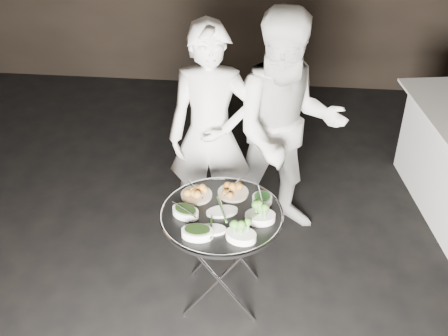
# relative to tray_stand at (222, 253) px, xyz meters

# --- Properties ---
(floor) EXTENTS (6.00, 7.00, 0.05)m
(floor) POSITION_rel_tray_stand_xyz_m (-0.07, -0.21, -0.42)
(floor) COLOR black
(floor) RESTS_ON ground
(tray_stand) EXTENTS (0.48, 0.40, 0.70)m
(tray_stand) POSITION_rel_tray_stand_xyz_m (0.00, 0.00, 0.00)
(tray_stand) COLOR silver
(tray_stand) RESTS_ON floor
(serving_tray) EXTENTS (0.75, 0.75, 0.04)m
(serving_tray) POSITION_rel_tray_stand_xyz_m (0.00, 0.00, 0.32)
(serving_tray) COLOR black
(serving_tray) RESTS_ON tray_stand
(potato_plate_a) EXTENTS (0.21, 0.21, 0.07)m
(potato_plate_a) POSITION_rel_tray_stand_xyz_m (-0.17, 0.16, 0.36)
(potato_plate_a) COLOR beige
(potato_plate_a) RESTS_ON serving_tray
(potato_plate_b) EXTENTS (0.21, 0.21, 0.07)m
(potato_plate_b) POSITION_rel_tray_stand_xyz_m (0.05, 0.20, 0.36)
(potato_plate_b) COLOR beige
(potato_plate_b) RESTS_ON serving_tray
(greens_bowl) EXTENTS (0.12, 0.12, 0.07)m
(greens_bowl) POSITION_rel_tray_stand_xyz_m (0.24, 0.13, 0.36)
(greens_bowl) COLOR white
(greens_bowl) RESTS_ON serving_tray
(asparagus_plate_a) EXTENTS (0.22, 0.16, 0.04)m
(asparagus_plate_a) POSITION_rel_tray_stand_xyz_m (0.00, 0.01, 0.34)
(asparagus_plate_a) COLOR white
(asparagus_plate_a) RESTS_ON serving_tray
(asparagus_plate_b) EXTENTS (0.18, 0.11, 0.04)m
(asparagus_plate_b) POSITION_rel_tray_stand_xyz_m (-0.04, -0.16, 0.34)
(asparagus_plate_b) COLOR white
(asparagus_plate_b) RESTS_ON serving_tray
(spinach_bowl_a) EXTENTS (0.20, 0.17, 0.07)m
(spinach_bowl_a) POSITION_rel_tray_stand_xyz_m (-0.21, -0.04, 0.36)
(spinach_bowl_a) COLOR white
(spinach_bowl_a) RESTS_ON serving_tray
(spinach_bowl_b) EXTENTS (0.18, 0.12, 0.08)m
(spinach_bowl_b) POSITION_rel_tray_stand_xyz_m (-0.12, -0.22, 0.36)
(spinach_bowl_b) COLOR white
(spinach_bowl_b) RESTS_ON serving_tray
(broccoli_bowl_a) EXTENTS (0.19, 0.14, 0.08)m
(broccoli_bowl_a) POSITION_rel_tray_stand_xyz_m (0.23, -0.04, 0.36)
(broccoli_bowl_a) COLOR white
(broccoli_bowl_a) RESTS_ON serving_tray
(broccoli_bowl_b) EXTENTS (0.20, 0.17, 0.07)m
(broccoli_bowl_b) POSITION_rel_tray_stand_xyz_m (0.13, -0.22, 0.36)
(broccoli_bowl_b) COLOR white
(broccoli_bowl_b) RESTS_ON serving_tray
(serving_utensils) EXTENTS (0.59, 0.44, 0.01)m
(serving_utensils) POSITION_rel_tray_stand_xyz_m (0.02, 0.07, 0.38)
(serving_utensils) COLOR silver
(serving_utensils) RESTS_ON serving_tray
(waiter_left) EXTENTS (0.62, 0.42, 1.65)m
(waiter_left) POSITION_rel_tray_stand_xyz_m (-0.15, 0.72, 0.43)
(waiter_left) COLOR silver
(waiter_left) RESTS_ON floor
(waiter_right) EXTENTS (0.96, 0.81, 1.73)m
(waiter_right) POSITION_rel_tray_stand_xyz_m (0.38, 0.79, 0.47)
(waiter_right) COLOR silver
(waiter_right) RESTS_ON floor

